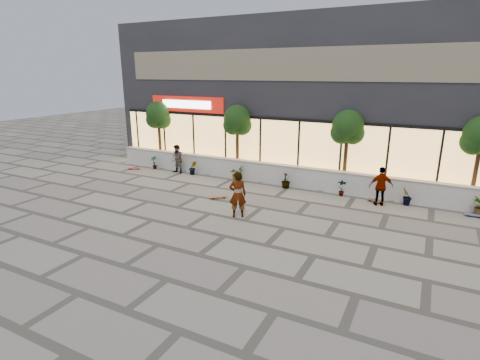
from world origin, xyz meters
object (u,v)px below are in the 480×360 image
at_px(skater_left, 178,159).
at_px(skateboard_right_far, 476,215).
at_px(tree_west, 158,117).
at_px(skater_center, 238,195).
at_px(skateboard_center, 218,197).
at_px(skateboard_right_near, 376,201).
at_px(tree_midwest, 237,122).
at_px(tree_mideast, 348,129).
at_px(skater_right_near, 381,186).
at_px(skateboard_left, 134,168).

distance_m(skater_left, skateboard_right_far, 14.78).
xyz_separation_m(tree_west, skater_center, (8.57, -5.82, -2.04)).
height_order(skater_center, skateboard_center, skater_center).
bearing_deg(skateboard_center, skateboard_right_near, -21.01).
xyz_separation_m(tree_midwest, tree_mideast, (6.00, 0.00, 0.00)).
distance_m(skater_center, skater_left, 7.62).
bearing_deg(skateboard_center, skater_left, 103.36).
bearing_deg(skateboard_right_far, tree_west, 175.84).
xyz_separation_m(skater_right_near, skateboard_left, (-13.97, -0.13, -0.79)).
bearing_deg(tree_mideast, tree_west, 180.00).
xyz_separation_m(skater_left, skateboard_left, (-2.86, -0.51, -0.75)).
relative_size(skateboard_right_near, skateboard_right_far, 1.00).
distance_m(tree_midwest, skater_center, 6.89).
bearing_deg(skater_right_near, skateboard_left, -19.16).
distance_m(skater_center, skater_right_near, 6.35).
bearing_deg(tree_mideast, skater_center, -116.75).
xyz_separation_m(tree_west, tree_midwest, (5.50, 0.00, 0.00)).
relative_size(tree_midwest, skater_right_near, 2.26).
bearing_deg(tree_midwest, skateboard_left, -162.32).
xyz_separation_m(skater_center, skater_right_near, (4.90, 4.04, -0.08)).
distance_m(skater_right_near, skateboard_center, 7.21).
xyz_separation_m(tree_mideast, skateboard_right_far, (5.63, -1.50, -2.90)).
distance_m(tree_mideast, skater_left, 9.49).
xyz_separation_m(tree_west, tree_mideast, (11.50, 0.00, 0.00)).
xyz_separation_m(skater_left, skateboard_right_far, (14.76, -0.10, -0.74)).
bearing_deg(tree_west, skateboard_center, -32.17).
relative_size(skater_right_near, skateboard_left, 2.32).
height_order(tree_mideast, skateboard_left, tree_mideast).
bearing_deg(skateboard_left, skateboard_right_near, -26.53).
height_order(tree_west, skateboard_right_near, tree_west).
xyz_separation_m(skateboard_left, skateboard_right_near, (13.78, 0.41, 0.01)).
bearing_deg(skater_left, tree_mideast, 16.56).
bearing_deg(skater_center, skater_left, -63.45).
bearing_deg(skateboard_center, tree_mideast, -2.08).
bearing_deg(skateboard_right_near, skater_right_near, -34.49).
distance_m(tree_west, skateboard_right_far, 17.44).
bearing_deg(skater_center, skateboard_center, -68.83).
height_order(skater_center, skateboard_right_far, skater_center).
xyz_separation_m(skater_center, skateboard_left, (-9.07, 3.91, -0.87)).
relative_size(tree_west, skateboard_center, 5.19).
relative_size(tree_midwest, skater_center, 2.08).
bearing_deg(skateboard_center, skateboard_left, 118.54).
bearing_deg(skateboard_right_near, skateboard_center, -135.60).
bearing_deg(skater_center, skateboard_right_near, -165.44).
bearing_deg(skateboard_left, skater_right_near, -27.70).
height_order(skateboard_left, skateboard_right_far, skateboard_right_far).
bearing_deg(skateboard_right_near, tree_midwest, -169.16).
bearing_deg(tree_midwest, skateboard_right_far, -7.35).
xyz_separation_m(tree_mideast, skater_right_near, (1.97, -1.78, -2.12)).
bearing_deg(tree_west, skateboard_left, -104.65).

